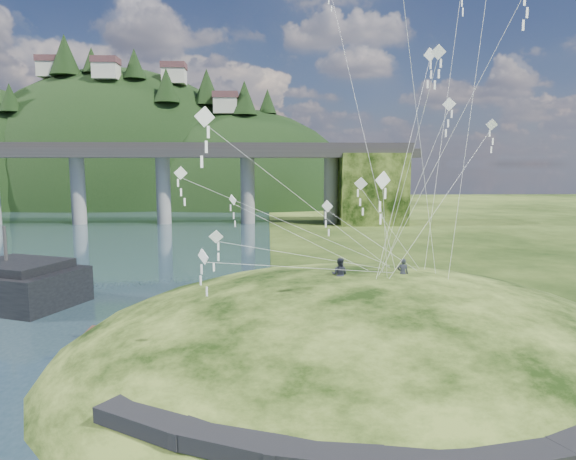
{
  "coord_description": "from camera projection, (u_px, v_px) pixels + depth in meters",
  "views": [
    {
      "loc": [
        2.77,
        -25.45,
        11.05
      ],
      "look_at": [
        4.0,
        6.0,
        7.0
      ],
      "focal_mm": 32.0,
      "sensor_mm": 36.0,
      "label": 1
    }
  ],
  "objects": [
    {
      "name": "ground",
      "position": [
        215.0,
        379.0,
        26.53
      ],
      "size": [
        320.0,
        320.0,
        0.0
      ],
      "primitive_type": "plane",
      "color": "black",
      "rests_on": "ground"
    },
    {
      "name": "bridge",
      "position": [
        108.0,
        172.0,
        93.7
      ],
      "size": [
        160.0,
        11.0,
        15.0
      ],
      "color": "#2D2B2B",
      "rests_on": "ground"
    },
    {
      "name": "footpath",
      "position": [
        411.0,
        438.0,
        16.89
      ],
      "size": [
        22.29,
        5.84,
        0.83
      ],
      "color": "black",
      "rests_on": "ground"
    },
    {
      "name": "grass_hill",
      "position": [
        361.0,
        387.0,
        29.01
      ],
      "size": [
        36.0,
        32.0,
        13.0
      ],
      "color": "black",
      "rests_on": "ground"
    },
    {
      "name": "far_ridge",
      "position": [
        106.0,
        229.0,
        146.86
      ],
      "size": [
        153.0,
        70.0,
        94.5
      ],
      "color": "black",
      "rests_on": "ground"
    },
    {
      "name": "wooden_dock",
      "position": [
        182.0,
        330.0,
        33.16
      ],
      "size": [
        12.03,
        2.18,
        0.86
      ],
      "color": "#371E16",
      "rests_on": "ground"
    },
    {
      "name": "kite_flyers",
      "position": [
        357.0,
        258.0,
        28.37
      ],
      "size": [
        4.53,
        1.12,
        1.93
      ],
      "color": "#252832",
      "rests_on": "ground"
    },
    {
      "name": "kite_swarm",
      "position": [
        367.0,
        96.0,
        27.22
      ],
      "size": [
        19.09,
        15.72,
        21.62
      ],
      "color": "white",
      "rests_on": "ground"
    }
  ]
}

